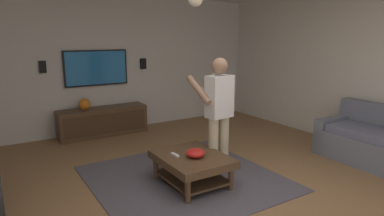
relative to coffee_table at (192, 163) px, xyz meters
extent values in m
plane|color=olive|center=(-0.58, -0.09, -0.30)|extent=(8.89, 8.89, 0.00)
cube|color=silver|center=(3.17, -0.09, 1.06)|extent=(0.10, 6.63, 2.71)
cube|color=#514C56|center=(0.20, 0.00, -0.29)|extent=(2.43, 2.39, 0.01)
cube|color=slate|center=(-0.99, -2.76, -0.09)|extent=(1.92, 0.88, 0.42)
cube|color=slate|center=(-0.13, -2.78, -0.01)|extent=(0.20, 0.84, 0.58)
cube|color=slate|center=(-0.99, -2.68, 0.18)|extent=(1.51, 0.63, 0.12)
cube|color=#513823|center=(0.00, 0.00, 0.05)|extent=(1.00, 0.80, 0.10)
cylinder|color=#513823|center=(0.42, -0.32, -0.15)|extent=(0.07, 0.07, 0.30)
cylinder|color=#513823|center=(0.42, 0.32, -0.15)|extent=(0.07, 0.07, 0.30)
cylinder|color=#513823|center=(-0.42, -0.32, -0.15)|extent=(0.07, 0.07, 0.30)
cylinder|color=#513823|center=(-0.42, 0.32, -0.15)|extent=(0.07, 0.07, 0.30)
cube|color=#452F1E|center=(0.00, 0.00, -0.20)|extent=(0.88, 0.68, 0.03)
cube|color=#513823|center=(2.84, 0.29, -0.02)|extent=(0.44, 1.70, 0.55)
cube|color=#412C1C|center=(2.62, 0.29, -0.02)|extent=(0.01, 1.56, 0.39)
cube|color=black|center=(3.08, 0.29, 1.01)|extent=(0.05, 1.24, 0.70)
cube|color=#1F68AE|center=(3.06, 0.29, 1.01)|extent=(0.01, 1.18, 0.64)
cylinder|color=#C6B793|center=(0.14, -0.62, 0.11)|extent=(0.14, 0.14, 0.82)
cylinder|color=#C6B793|center=(0.12, -0.43, 0.11)|extent=(0.14, 0.14, 0.82)
cube|color=white|center=(0.13, -0.53, 0.81)|extent=(0.26, 0.38, 0.58)
sphere|color=#997056|center=(0.13, -0.53, 1.23)|extent=(0.22, 0.22, 0.22)
cylinder|color=#997056|center=(0.33, -0.73, 0.90)|extent=(0.48, 0.14, 0.37)
cylinder|color=#997056|center=(0.29, -0.29, 0.90)|extent=(0.48, 0.14, 0.37)
cube|color=white|center=(0.51, -0.49, 0.80)|extent=(0.04, 0.05, 0.16)
ellipsoid|color=red|center=(-0.08, -0.01, 0.16)|extent=(0.25, 0.25, 0.11)
cube|color=white|center=(0.11, 0.19, 0.12)|extent=(0.15, 0.06, 0.02)
sphere|color=orange|center=(2.83, 0.63, 0.36)|extent=(0.22, 0.22, 0.22)
cube|color=black|center=(3.09, -0.71, 1.05)|extent=(0.06, 0.12, 0.22)
cube|color=black|center=(3.09, 1.26, 1.08)|extent=(0.06, 0.12, 0.22)
camera|label=1|loc=(-3.51, 2.20, 1.63)|focal=31.41mm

